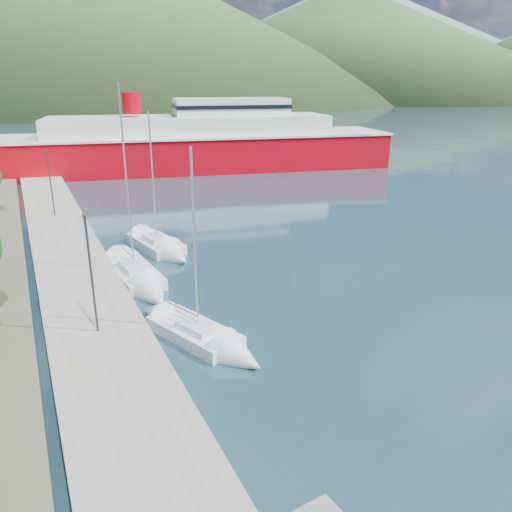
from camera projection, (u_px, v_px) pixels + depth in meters
ground at (67, 137)px, 119.72m from camera, size 1400.00×1400.00×0.00m
quay at (72, 264)px, 35.93m from camera, size 5.00×88.00×0.80m
hills_far at (139, 21)px, 574.54m from camera, size 1480.00×900.00×180.00m
hills_near at (165, 26)px, 357.95m from camera, size 1010.00×520.00×115.00m
lamp_posts at (88, 264)px, 25.45m from camera, size 0.15×48.42×6.06m
sailboat_near at (218, 345)px, 25.17m from camera, size 4.82×7.94×10.97m
sailboat_mid at (143, 284)px, 32.69m from camera, size 3.32×9.81×13.86m
sailboat_far at (166, 251)px, 39.00m from camera, size 4.05×8.41×11.86m
ferry at (193, 145)px, 75.29m from camera, size 61.35×24.65×11.92m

